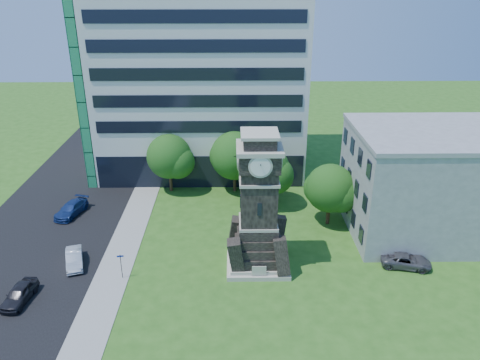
{
  "coord_description": "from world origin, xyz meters",
  "views": [
    {
      "loc": [
        0.91,
        -33.1,
        23.52
      ],
      "look_at": [
        1.51,
        6.55,
        6.14
      ],
      "focal_mm": 35.0,
      "sensor_mm": 36.0,
      "label": 1
    }
  ],
  "objects_px": {
    "car_street_mid": "(74,259)",
    "clock_tower": "(258,211)",
    "car_street_south": "(19,294)",
    "car_east_lot": "(406,261)",
    "car_street_north": "(71,209)",
    "park_bench": "(240,263)",
    "street_sign": "(121,264)"
  },
  "relations": [
    {
      "from": "car_street_mid",
      "to": "street_sign",
      "type": "bearing_deg",
      "value": -41.92
    },
    {
      "from": "car_street_north",
      "to": "clock_tower",
      "type": "bearing_deg",
      "value": -10.2
    },
    {
      "from": "car_street_south",
      "to": "car_east_lot",
      "type": "xyz_separation_m",
      "value": [
        31.92,
        4.26,
        -0.07
      ]
    },
    {
      "from": "clock_tower",
      "to": "car_street_south",
      "type": "distance_m",
      "value": 20.09
    },
    {
      "from": "car_street_mid",
      "to": "clock_tower",
      "type": "bearing_deg",
      "value": -18.04
    },
    {
      "from": "clock_tower",
      "to": "car_east_lot",
      "type": "bearing_deg",
      "value": -2.99
    },
    {
      "from": "car_street_north",
      "to": "car_east_lot",
      "type": "relative_size",
      "value": 1.07
    },
    {
      "from": "clock_tower",
      "to": "car_east_lot",
      "type": "height_order",
      "value": "clock_tower"
    },
    {
      "from": "clock_tower",
      "to": "park_bench",
      "type": "relative_size",
      "value": 7.67
    },
    {
      "from": "clock_tower",
      "to": "car_street_north",
      "type": "relative_size",
      "value": 2.65
    },
    {
      "from": "car_street_south",
      "to": "car_street_mid",
      "type": "height_order",
      "value": "car_street_south"
    },
    {
      "from": "car_street_south",
      "to": "street_sign",
      "type": "xyz_separation_m",
      "value": [
        7.38,
        2.91,
        0.78
      ]
    },
    {
      "from": "car_street_south",
      "to": "car_street_mid",
      "type": "relative_size",
      "value": 1.02
    },
    {
      "from": "clock_tower",
      "to": "park_bench",
      "type": "bearing_deg",
      "value": -160.99
    },
    {
      "from": "clock_tower",
      "to": "car_street_south",
      "type": "height_order",
      "value": "clock_tower"
    },
    {
      "from": "street_sign",
      "to": "car_street_mid",
      "type": "bearing_deg",
      "value": 149.65
    },
    {
      "from": "car_street_north",
      "to": "park_bench",
      "type": "relative_size",
      "value": 2.9
    },
    {
      "from": "car_street_north",
      "to": "park_bench",
      "type": "distance_m",
      "value": 20.54
    },
    {
      "from": "car_street_mid",
      "to": "street_sign",
      "type": "relative_size",
      "value": 1.67
    },
    {
      "from": "car_street_south",
      "to": "car_east_lot",
      "type": "relative_size",
      "value": 0.91
    },
    {
      "from": "car_street_south",
      "to": "car_east_lot",
      "type": "bearing_deg",
      "value": 13.59
    },
    {
      "from": "car_street_north",
      "to": "park_bench",
      "type": "bearing_deg",
      "value": -13.47
    },
    {
      "from": "clock_tower",
      "to": "car_street_north",
      "type": "height_order",
      "value": "clock_tower"
    },
    {
      "from": "clock_tower",
      "to": "car_east_lot",
      "type": "distance_m",
      "value": 13.84
    },
    {
      "from": "car_east_lot",
      "to": "car_street_south",
      "type": "bearing_deg",
      "value": 110.02
    },
    {
      "from": "clock_tower",
      "to": "car_street_mid",
      "type": "xyz_separation_m",
      "value": [
        -16.17,
        0.05,
        -4.64
      ]
    },
    {
      "from": "car_street_north",
      "to": "car_street_south",
      "type": "bearing_deg",
      "value": -71.9
    },
    {
      "from": "car_street_mid",
      "to": "park_bench",
      "type": "bearing_deg",
      "value": -20.16
    },
    {
      "from": "car_street_north",
      "to": "car_street_mid",
      "type": "bearing_deg",
      "value": -55.05
    },
    {
      "from": "park_bench",
      "to": "car_street_south",
      "type": "bearing_deg",
      "value": -170.97
    },
    {
      "from": "car_east_lot",
      "to": "park_bench",
      "type": "height_order",
      "value": "car_east_lot"
    },
    {
      "from": "clock_tower",
      "to": "car_street_south",
      "type": "xyz_separation_m",
      "value": [
        -18.92,
        -4.94,
        -4.61
      ]
    }
  ]
}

